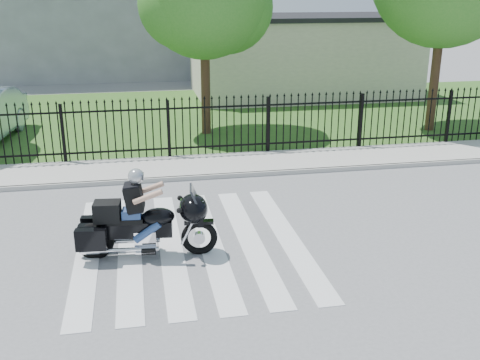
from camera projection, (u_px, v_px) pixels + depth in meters
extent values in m
plane|color=slate|center=(191.00, 245.00, 11.24)|extent=(120.00, 120.00, 0.00)
cube|color=#ADAAA3|center=(172.00, 168.00, 15.87)|extent=(40.00, 2.00, 0.12)
cube|color=#ADAAA3|center=(175.00, 179.00, 14.94)|extent=(40.00, 0.12, 0.12)
cube|color=#2C591E|center=(159.00, 117.00, 22.39)|extent=(40.00, 12.00, 0.02)
cube|color=black|center=(169.00, 148.00, 16.70)|extent=(26.00, 0.04, 0.05)
cube|color=black|center=(168.00, 109.00, 16.32)|extent=(26.00, 0.04, 0.05)
cylinder|color=#382316|center=(205.00, 74.00, 19.20)|extent=(0.32, 0.32, 4.16)
cylinder|color=#382316|center=(436.00, 63.00, 19.57)|extent=(0.32, 0.32, 4.80)
cube|color=beige|center=(301.00, 57.00, 26.78)|extent=(10.00, 6.00, 3.50)
cube|color=black|center=(302.00, 17.00, 26.18)|extent=(10.20, 6.20, 0.20)
torus|color=black|center=(199.00, 238.00, 10.75)|extent=(0.71, 0.20, 0.70)
torus|color=black|center=(94.00, 241.00, 10.60)|extent=(0.75, 0.23, 0.74)
cube|color=black|center=(137.00, 229.00, 10.59)|extent=(1.34, 0.38, 0.30)
ellipsoid|color=black|center=(158.00, 217.00, 10.55)|extent=(0.67, 0.47, 0.34)
cube|color=black|center=(126.00, 220.00, 10.51)|extent=(0.69, 0.39, 0.10)
cube|color=silver|center=(146.00, 237.00, 10.66)|extent=(0.44, 0.35, 0.30)
ellipsoid|color=black|center=(193.00, 209.00, 10.55)|extent=(0.62, 0.79, 0.55)
cube|color=black|center=(107.00, 211.00, 10.43)|extent=(0.53, 0.44, 0.37)
cube|color=navy|center=(132.00, 214.00, 10.48)|extent=(0.38, 0.34, 0.18)
sphere|color=#AFB3B8|center=(136.00, 176.00, 10.26)|extent=(0.29, 0.29, 0.29)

